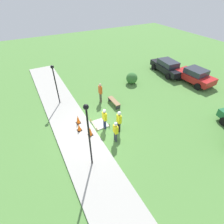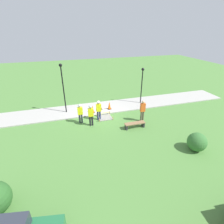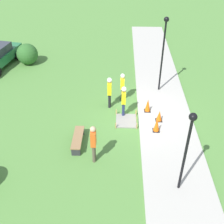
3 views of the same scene
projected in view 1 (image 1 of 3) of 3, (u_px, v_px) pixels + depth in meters
name	position (u px, v px, depth m)	size (l,w,h in m)	color
ground_plane	(96.00, 132.00, 13.04)	(60.00, 60.00, 0.00)	#51843D
sidewalk	(78.00, 138.00, 12.49)	(28.00, 2.81, 0.10)	#ADAAA3
wet_concrete_patch	(100.00, 124.00, 13.69)	(1.23, 1.10, 0.32)	gray
traffic_cone_near_patch	(78.00, 119.00, 13.47)	(0.34, 0.34, 0.73)	black
traffic_cone_far_patch	(79.00, 127.00, 12.84)	(0.34, 0.34, 0.60)	black
traffic_cone_sidewalk_edge	(90.00, 131.00, 12.41)	(0.34, 0.34, 0.74)	black
park_bench	(114.00, 102.00, 15.66)	(1.64, 0.44, 0.45)	#2D2D33
worker_supervisor	(119.00, 120.00, 12.46)	(0.40, 0.26, 1.81)	black
worker_assistant	(116.00, 130.00, 11.74)	(0.40, 0.24, 1.67)	#383D47
worker_trainee	(105.00, 117.00, 12.76)	(0.40, 0.25, 1.74)	navy
bystander_in_orange_shirt	(100.00, 92.00, 15.60)	(0.40, 0.24, 1.86)	brown
lamppost_near	(88.00, 129.00, 8.99)	(0.28, 0.28, 4.37)	black
lamppost_far	(55.00, 79.00, 14.48)	(0.28, 0.28, 3.57)	black
parked_car_black	(167.00, 67.00, 20.69)	(4.82, 2.35, 1.54)	black
parked_car_red	(195.00, 76.00, 18.74)	(4.13, 2.37, 1.57)	red
shrub_rounded_mid	(132.00, 78.00, 18.72)	(1.21, 1.21, 1.21)	#387033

